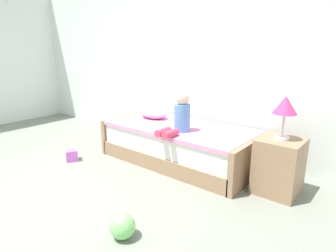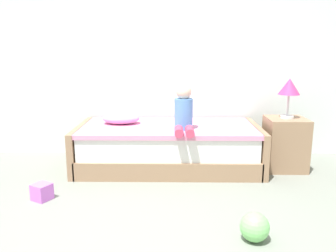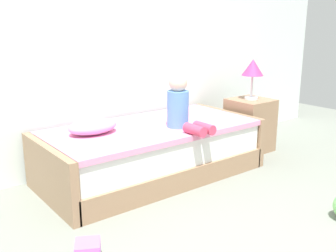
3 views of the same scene
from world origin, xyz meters
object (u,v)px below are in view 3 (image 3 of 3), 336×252
(child_figure, at_px, (181,106))
(table_lamp, at_px, (253,69))
(bed, at_px, (152,151))
(pillow, at_px, (93,126))
(nightstand, at_px, (250,125))

(child_figure, bearing_deg, table_lamp, 8.86)
(bed, bearing_deg, table_lamp, -1.89)
(bed, distance_m, table_lamp, 1.52)
(bed, bearing_deg, pillow, 169.94)
(table_lamp, bearing_deg, nightstand, 0.00)
(nightstand, relative_size, table_lamp, 1.33)
(nightstand, xyz_separation_m, pillow, (-1.91, 0.14, 0.26))
(table_lamp, relative_size, child_figure, 0.88)
(nightstand, height_order, child_figure, child_figure)
(child_figure, bearing_deg, pillow, 155.88)
(bed, bearing_deg, child_figure, -53.37)
(bed, relative_size, nightstand, 3.52)
(nightstand, xyz_separation_m, table_lamp, (0.00, 0.00, 0.64))
(nightstand, distance_m, child_figure, 1.26)
(child_figure, height_order, pillow, child_figure)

